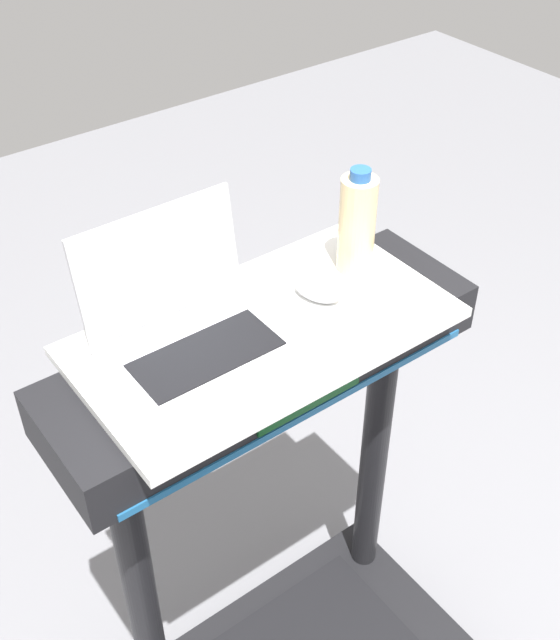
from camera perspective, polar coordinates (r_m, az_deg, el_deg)
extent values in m
cylinder|color=black|center=(1.86, -9.85, -18.50)|extent=(0.07, 0.07, 0.90)
cylinder|color=black|center=(2.10, 6.72, -9.20)|extent=(0.07, 0.07, 0.90)
cube|color=black|center=(1.59, -1.08, -2.61)|extent=(0.90, 0.28, 0.11)
cube|color=#0C3F19|center=(1.50, 2.13, -5.50)|extent=(0.24, 0.01, 0.06)
cube|color=#1E598C|center=(1.53, 2.07, -6.68)|extent=(0.81, 0.00, 0.02)
cube|color=white|center=(1.54, -1.11, -0.80)|extent=(0.73, 0.40, 0.02)
cube|color=#B7B7BC|center=(1.47, -5.58, -2.39)|extent=(0.33, 0.23, 0.02)
cube|color=black|center=(1.45, -5.25, -2.44)|extent=(0.27, 0.12, 0.00)
cube|color=#B7B7BC|center=(1.49, -8.54, 3.76)|extent=(0.33, 0.04, 0.22)
cube|color=white|center=(1.48, -8.45, 3.69)|extent=(0.29, 0.03, 0.20)
ellipsoid|color=#B2B2B7|center=(1.60, 2.69, 2.12)|extent=(0.09, 0.11, 0.03)
cylinder|color=beige|center=(1.64, 5.48, 6.71)|extent=(0.08, 0.08, 0.21)
cylinder|color=#2659A5|center=(1.59, 5.73, 10.23)|extent=(0.04, 0.04, 0.02)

